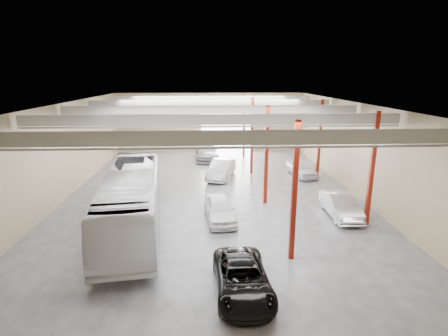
{
  "coord_description": "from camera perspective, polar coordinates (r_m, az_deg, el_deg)",
  "views": [
    {
      "loc": [
        -0.38,
        -25.75,
        8.95
      ],
      "look_at": [
        0.9,
        -0.31,
        2.2
      ],
      "focal_mm": 28.0,
      "sensor_mm": 36.0,
      "label": 1
    }
  ],
  "objects": [
    {
      "name": "depot_shell",
      "position": [
        26.53,
        -1.74,
        6.22
      ],
      "size": [
        22.12,
        32.12,
        7.06
      ],
      "color": "#3F3F43",
      "rests_on": "ground"
    },
    {
      "name": "coach_bus",
      "position": [
        21.56,
        -14.79,
        -5.05
      ],
      "size": [
        4.55,
        13.16,
        3.59
      ],
      "primitive_type": "imported",
      "rotation": [
        0.0,
        0.0,
        0.12
      ],
      "color": "silver",
      "rests_on": "ground"
    },
    {
      "name": "black_sedan",
      "position": [
        15.44,
        3.01,
        -17.56
      ],
      "size": [
        2.45,
        4.98,
        1.36
      ],
      "primitive_type": "imported",
      "rotation": [
        0.0,
        0.0,
        0.04
      ],
      "color": "black",
      "rests_on": "ground"
    },
    {
      "name": "car_row_a",
      "position": [
        22.32,
        -0.69,
        -6.7
      ],
      "size": [
        2.21,
        4.57,
        1.51
      ],
      "primitive_type": "imported",
      "rotation": [
        0.0,
        0.0,
        0.1
      ],
      "color": "white",
      "rests_on": "ground"
    },
    {
      "name": "car_row_b",
      "position": [
        31.35,
        -0.45,
        -0.19
      ],
      "size": [
        3.03,
        5.26,
        1.64
      ],
      "primitive_type": "imported",
      "rotation": [
        0.0,
        0.0,
        -0.28
      ],
      "color": "silver",
      "rests_on": "ground"
    },
    {
      "name": "car_row_c",
      "position": [
        38.6,
        -2.88,
        2.72
      ],
      "size": [
        2.65,
        5.98,
        1.71
      ],
      "primitive_type": "imported",
      "rotation": [
        0.0,
        0.0,
        0.04
      ],
      "color": "gray",
      "rests_on": "ground"
    },
    {
      "name": "car_right_near",
      "position": [
        24.16,
        18.48,
        -5.8
      ],
      "size": [
        1.66,
        4.58,
        1.5
      ],
      "primitive_type": "imported",
      "rotation": [
        0.0,
        0.0,
        -0.02
      ],
      "color": "silver",
      "rests_on": "ground"
    },
    {
      "name": "car_right_far",
      "position": [
        32.87,
        12.54,
        0.0
      ],
      "size": [
        2.3,
        4.49,
        1.46
      ],
      "primitive_type": "imported",
      "rotation": [
        0.0,
        0.0,
        0.14
      ],
      "color": "silver",
      "rests_on": "ground"
    }
  ]
}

